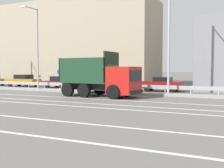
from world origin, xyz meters
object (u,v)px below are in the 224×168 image
(street_lamp_1, at_px, (36,45))
(dump_truck, at_px, (107,81))
(median_road_sign, at_px, (60,80))
(parked_car_2, at_px, (23,80))
(parked_car_4, at_px, (110,82))
(parked_car_5, at_px, (162,84))
(parked_car_3, at_px, (61,82))
(street_lamp_2, at_px, (169,25))

(street_lamp_1, bearing_deg, dump_truck, -16.00)
(median_road_sign, bearing_deg, street_lamp_1, 179.97)
(parked_car_2, height_order, parked_car_4, parked_car_4)
(parked_car_4, bearing_deg, median_road_sign, -43.61)
(street_lamp_1, bearing_deg, parked_car_5, 18.78)
(dump_truck, xyz_separation_m, parked_car_4, (-2.59, 6.11, -0.44))
(median_road_sign, bearing_deg, parked_car_3, 123.71)
(street_lamp_2, bearing_deg, parked_car_3, 162.38)
(parked_car_4, bearing_deg, parked_car_3, -93.47)
(street_lamp_1, relative_size, parked_car_2, 1.88)
(median_road_sign, bearing_deg, parked_car_4, 44.04)
(parked_car_3, bearing_deg, street_lamp_1, 0.92)
(dump_truck, relative_size, median_road_sign, 2.92)
(street_lamp_1, bearing_deg, median_road_sign, -0.03)
(dump_truck, bearing_deg, parked_car_4, -153.08)
(parked_car_2, bearing_deg, street_lamp_1, -125.95)
(street_lamp_1, distance_m, street_lamp_2, 13.21)
(dump_truck, height_order, street_lamp_1, street_lamp_1)
(parked_car_4, relative_size, parked_car_5, 1.15)
(street_lamp_2, bearing_deg, street_lamp_1, 179.97)
(parked_car_5, bearing_deg, parked_car_2, 88.92)
(median_road_sign, height_order, street_lamp_2, street_lamp_2)
(median_road_sign, distance_m, street_lamp_1, 4.39)
(median_road_sign, bearing_deg, parked_car_5, 23.98)
(median_road_sign, distance_m, parked_car_2, 9.21)
(median_road_sign, bearing_deg, street_lamp_2, -0.03)
(street_lamp_1, bearing_deg, parked_car_3, 90.43)
(street_lamp_2, distance_m, parked_car_4, 9.04)
(street_lamp_1, distance_m, parked_car_2, 7.82)
(parked_car_2, bearing_deg, street_lamp_2, -102.03)
(parked_car_3, bearing_deg, median_road_sign, 34.19)
(parked_car_2, bearing_deg, median_road_sign, -115.77)
(parked_car_5, bearing_deg, street_lamp_1, 107.79)
(street_lamp_1, relative_size, street_lamp_2, 0.80)
(dump_truck, distance_m, street_lamp_2, 6.59)
(parked_car_4, distance_m, parked_car_5, 5.34)
(dump_truck, relative_size, street_lamp_1, 0.79)
(street_lamp_1, relative_size, parked_car_5, 2.09)
(dump_truck, xyz_separation_m, parked_car_3, (-9.04, 6.77, -0.56))
(parked_car_2, bearing_deg, parked_car_3, -88.11)
(dump_truck, height_order, street_lamp_2, street_lamp_2)
(parked_car_3, distance_m, parked_car_5, 11.77)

